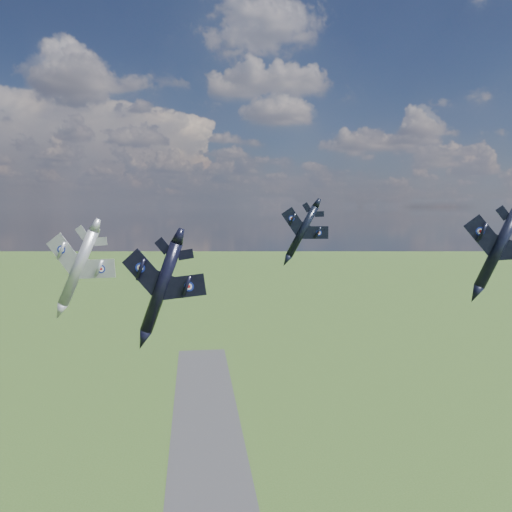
{
  "coord_description": "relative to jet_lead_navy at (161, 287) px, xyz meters",
  "views": [
    {
      "loc": [
        -4.25,
        -54.18,
        88.6
      ],
      "look_at": [
        4.56,
        15.91,
        81.66
      ],
      "focal_mm": 35.0,
      "sensor_mm": 36.0,
      "label": 1
    }
  ],
  "objects": [
    {
      "name": "jet_lead_navy",
      "position": [
        0.0,
        0.0,
        0.0
      ],
      "size": [
        14.53,
        17.58,
        6.86
      ],
      "primitive_type": null,
      "rotation": [
        0.0,
        0.35,
        -0.21
      ],
      "color": "black"
    },
    {
      "name": "jet_right_navy",
      "position": [
        39.5,
        -4.78,
        4.53
      ],
      "size": [
        13.83,
        15.97,
        6.26
      ],
      "primitive_type": null,
      "rotation": [
        0.0,
        0.39,
        -0.33
      ],
      "color": "black"
    },
    {
      "name": "jet_high_navy",
      "position": [
        24.12,
        32.35,
        4.94
      ],
      "size": [
        13.08,
        16.1,
        7.4
      ],
      "primitive_type": null,
      "rotation": [
        0.0,
        0.48,
        -0.2
      ],
      "color": "black"
    },
    {
      "name": "jet_left_silver",
      "position": [
        -12.89,
        15.47,
        0.66
      ],
      "size": [
        15.37,
        18.61,
        8.03
      ],
      "primitive_type": null,
      "rotation": [
        0.0,
        0.44,
        -0.22
      ],
      "color": "#9999A2"
    }
  ]
}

